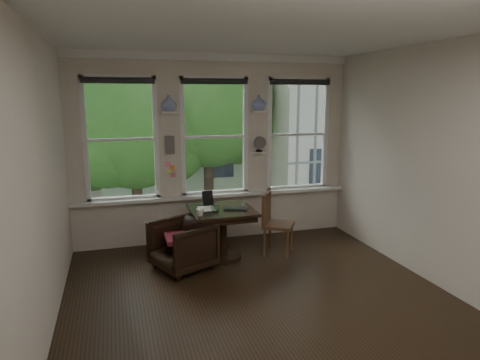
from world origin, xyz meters
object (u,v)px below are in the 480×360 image
object	(u,v)px
table	(222,234)
armchair_left	(183,245)
mug	(200,212)
side_chair_right	(279,224)
laptop	(235,209)

from	to	relation	value
table	armchair_left	distance (m)	0.66
armchair_left	mug	bearing A→B (deg)	55.77
side_chair_right	laptop	size ratio (longest dim) A/B	2.77
laptop	mug	bearing A→B (deg)	-145.46
table	laptop	bearing A→B (deg)	-38.98
laptop	side_chair_right	bearing A→B (deg)	25.52
armchair_left	laptop	distance (m)	0.89
laptop	mug	distance (m)	0.55
side_chair_right	laptop	xyz separation A→B (m)	(-0.69, -0.07, 0.30)
armchair_left	mug	world-z (taller)	mug
side_chair_right	mug	size ratio (longest dim) A/B	8.37
laptop	armchair_left	bearing A→B (deg)	-152.84
side_chair_right	mug	xyz separation A→B (m)	(-1.23, -0.21, 0.34)
side_chair_right	armchair_left	bearing A→B (deg)	130.50
table	side_chair_right	size ratio (longest dim) A/B	0.98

